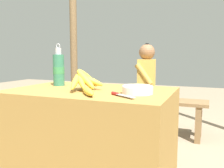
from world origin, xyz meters
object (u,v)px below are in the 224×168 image
object	(u,v)px
support_post_near	(73,28)
knife	(119,95)
seated_vendor	(142,82)
loose_banana_front	(88,92)
water_bottle	(59,69)
banana_bunch_ripe	(84,79)
banana_bunch_green	(118,91)
wooden_bench	(146,104)
serving_bowl	(137,89)

from	to	relation	value
support_post_near	knife	bearing A→B (deg)	-51.46
seated_vendor	support_post_near	distance (m)	1.39
loose_banana_front	knife	world-z (taller)	loose_banana_front
water_bottle	loose_banana_front	bearing A→B (deg)	-36.49
support_post_near	banana_bunch_ripe	bearing A→B (deg)	-56.29
banana_bunch_green	banana_bunch_ripe	bearing A→B (deg)	-79.74
wooden_bench	banana_bunch_green	bearing A→B (deg)	179.29
banana_bunch_ripe	banana_bunch_green	bearing A→B (deg)	100.26
water_bottle	support_post_near	bearing A→B (deg)	117.35
knife	wooden_bench	distance (m)	1.47
serving_bowl	loose_banana_front	distance (m)	0.31
water_bottle	banana_bunch_green	size ratio (longest dim) A/B	1.15
water_bottle	knife	bearing A→B (deg)	-24.60
seated_vendor	banana_bunch_green	xyz separation A→B (m)	(-0.32, 0.05, -0.12)
seated_vendor	loose_banana_front	bearing A→B (deg)	78.79
wooden_bench	banana_bunch_ripe	bearing A→B (deg)	-95.36
serving_bowl	banana_bunch_ripe	bearing A→B (deg)	177.72
seated_vendor	banana_bunch_ripe	bearing A→B (deg)	72.94
water_bottle	knife	xyz separation A→B (m)	(0.63, -0.29, -0.12)
water_bottle	banana_bunch_green	distance (m)	1.18
water_bottle	banana_bunch_ripe	bearing A→B (deg)	-24.45
water_bottle	wooden_bench	distance (m)	1.29
serving_bowl	knife	world-z (taller)	serving_bowl
seated_vendor	support_post_near	bearing A→B (deg)	-30.13
loose_banana_front	knife	bearing A→B (deg)	10.84
knife	loose_banana_front	bearing A→B (deg)	-136.37
water_bottle	loose_banana_front	world-z (taller)	water_bottle
water_bottle	knife	size ratio (longest dim) A/B	1.82
banana_bunch_green	loose_banana_front	bearing A→B (deg)	-76.07
knife	banana_bunch_green	distance (m)	1.54
serving_bowl	water_bottle	bearing A→B (deg)	167.47
loose_banana_front	wooden_bench	world-z (taller)	loose_banana_front
banana_bunch_ripe	loose_banana_front	size ratio (longest dim) A/B	1.71
water_bottle	serving_bowl	bearing A→B (deg)	-12.53
serving_bowl	banana_bunch_green	size ratio (longest dim) A/B	0.67
loose_banana_front	wooden_bench	distance (m)	1.50
water_bottle	support_post_near	distance (m)	1.69
banana_bunch_ripe	loose_banana_front	distance (m)	0.23
loose_banana_front	banana_bunch_green	xyz separation A→B (m)	(-0.36, 1.46, -0.21)
support_post_near	loose_banana_front	bearing A→B (deg)	-56.12
loose_banana_front	banana_bunch_green	world-z (taller)	loose_banana_front
wooden_bench	support_post_near	xyz separation A→B (m)	(-1.17, 0.31, 0.98)
wooden_bench	banana_bunch_green	distance (m)	0.38
seated_vendor	banana_bunch_green	world-z (taller)	seated_vendor
banana_bunch_ripe	seated_vendor	xyz separation A→B (m)	(0.09, 1.23, -0.14)
banana_bunch_ripe	support_post_near	world-z (taller)	support_post_near
wooden_bench	seated_vendor	xyz separation A→B (m)	(-0.03, -0.04, 0.27)
loose_banana_front	support_post_near	bearing A→B (deg)	123.88
loose_banana_front	knife	distance (m)	0.19
banana_bunch_ripe	banana_bunch_green	distance (m)	1.32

